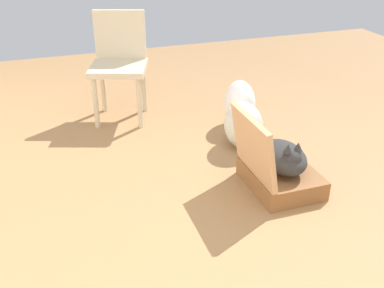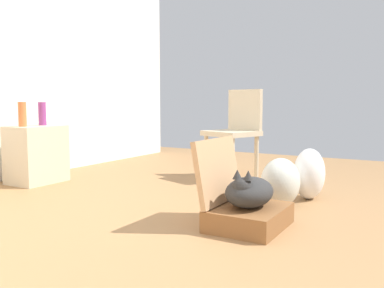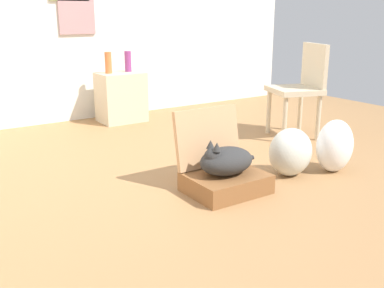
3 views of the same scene
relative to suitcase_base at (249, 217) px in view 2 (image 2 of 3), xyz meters
name	(u,v)px [view 2 (image 2 of 3)]	position (x,y,z in m)	size (l,w,h in m)	color
ground_plane	(160,227)	(-0.27, 0.49, -0.07)	(7.68, 7.68, 0.00)	#9E7247
suitcase_base	(249,217)	(0.00, 0.00, 0.00)	(0.52, 0.42, 0.13)	brown
suitcase_lid	(218,171)	(0.00, 0.22, 0.27)	(0.52, 0.42, 0.04)	tan
cat	(249,191)	(-0.01, 0.00, 0.16)	(0.47, 0.28, 0.25)	#2D2D2D
plastic_bag_white	(280,182)	(0.61, 0.00, 0.12)	(0.35, 0.29, 0.36)	silver
plastic_bag_clear	(309,174)	(0.96, -0.12, 0.14)	(0.32, 0.25, 0.41)	white
side_table	(36,154)	(0.32, 2.34, 0.21)	(0.49, 0.37, 0.55)	beige
vase_tall	(22,114)	(0.19, 2.36, 0.60)	(0.07, 0.07, 0.23)	#CC6B38
vase_short	(42,114)	(0.44, 2.38, 0.60)	(0.07, 0.07, 0.23)	#8C387A
chair	(236,129)	(1.51, 0.77, 0.44)	(0.56, 0.58, 0.91)	beige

